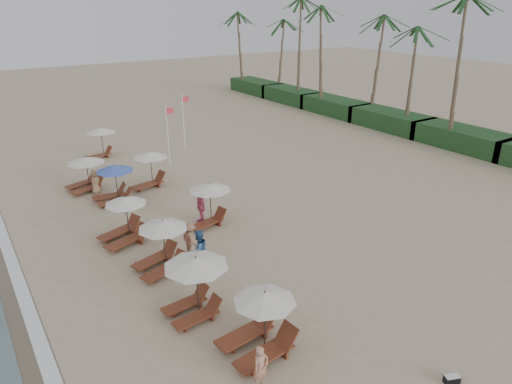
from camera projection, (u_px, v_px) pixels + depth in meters
ground at (310, 264)px, 20.91m from camera, size 160.00×160.00×0.00m
foam_line at (5, 242)px, 22.82m from camera, size 0.50×140.00×0.02m
shrub_hedge at (391, 120)px, 43.09m from camera, size 3.20×53.00×1.60m
palm_row at (394, 16)px, 40.27m from camera, size 7.00×52.00×12.30m
lounger_station_0 at (257, 326)px, 15.38m from camera, size 2.69×2.15×2.18m
lounger_station_1 at (193, 284)px, 17.02m from camera, size 2.56×2.45×2.39m
lounger_station_2 at (159, 247)px, 20.08m from camera, size 2.60×2.37×2.31m
lounger_station_3 at (122, 222)px, 22.56m from camera, size 2.58×2.52×2.28m
lounger_station_4 at (113, 184)px, 27.01m from camera, size 2.54×2.18×2.25m
lounger_station_5 at (84, 173)px, 28.82m from camera, size 2.63×2.35×2.10m
inland_station_0 at (209, 200)px, 24.10m from camera, size 2.68×2.24×2.22m
inland_station_1 at (149, 168)px, 29.20m from camera, size 2.83×2.24×2.22m
inland_station_2 at (100, 138)px, 34.88m from camera, size 2.57×2.24×2.22m
beachgoer_near at (261, 368)px, 13.92m from camera, size 0.58×0.42×1.50m
beachgoer_mid_a at (199, 250)px, 20.19m from camera, size 1.05×0.91×1.88m
beachgoer_mid_b at (190, 239)px, 21.33m from camera, size 0.75×1.14×1.65m
beachgoer_far_a at (201, 206)px, 24.53m from camera, size 0.62×1.16×1.89m
beachgoer_far_b at (95, 182)px, 28.39m from camera, size 0.87×0.84×1.50m
duffel_bag at (452, 379)px, 14.32m from camera, size 0.54×0.41×0.27m
flag_pole_near at (168, 132)px, 32.90m from camera, size 0.59×0.08×4.32m
flag_pole_far at (184, 118)px, 36.96m from camera, size 0.59×0.08×4.29m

